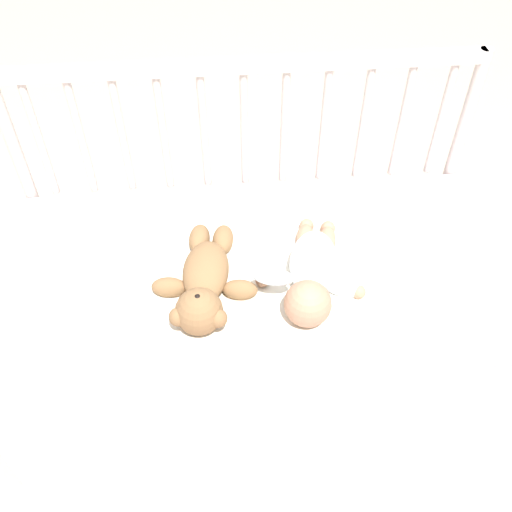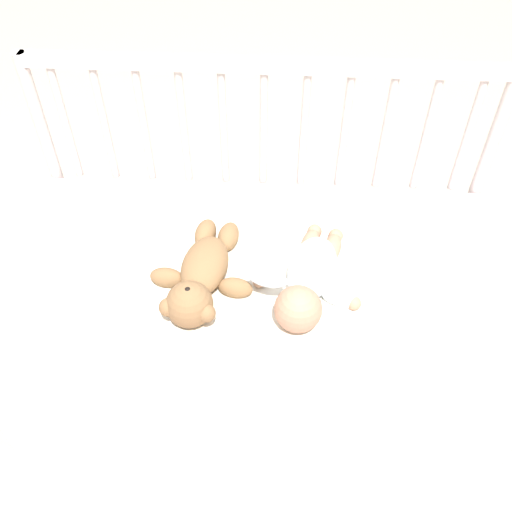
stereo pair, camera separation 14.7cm
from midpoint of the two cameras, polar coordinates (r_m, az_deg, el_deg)
name	(u,v)px [view 1 (the left image)]	position (r m, az deg, el deg)	size (l,w,h in m)	color
ground_plane	(256,360)	(1.88, -2.31, -10.53)	(12.00, 12.00, 0.00)	tan
crib_mattress	(256,319)	(1.69, -2.53, -6.45)	(1.35, 0.69, 0.44)	#EDB7C6
crib_rail	(245,138)	(1.69, -3.69, 11.56)	(1.35, 0.04, 0.85)	beige
blanket	(260,277)	(1.50, -2.40, -2.31)	(0.75, 0.48, 0.01)	silver
teddy_bear	(204,283)	(1.44, -8.14, -2.81)	(0.27, 0.39, 0.12)	olive
baby	(312,273)	(1.45, 2.70, -1.82)	(0.30, 0.38, 0.12)	white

